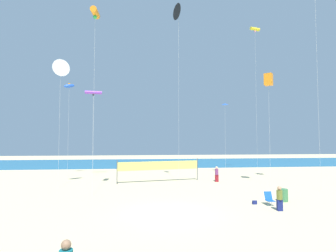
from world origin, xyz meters
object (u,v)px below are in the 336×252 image
beach_handbag (255,202)px  kite_white_delta (61,68)px  volleyball_net (159,166)px  kite_orange_tube (95,13)px  beachgoer_olive_shirt (280,198)px  beachgoer_plum_shirt (217,174)px  kite_yellow_tube (255,30)px  kite_blue_diamond (225,105)px  kite_orange_box (268,80)px  kite_blue_inflatable (69,86)px  kite_black_delta (178,12)px  kite_violet_tube (93,93)px  trash_barrel (283,195)px  folding_beach_chair (269,198)px

beach_handbag → kite_white_delta: kite_white_delta is taller
volleyball_net → kite_orange_tube: bearing=-131.8°
kite_orange_tube → beachgoer_olive_shirt: bearing=-23.9°
beachgoer_olive_shirt → beachgoer_plum_shirt: (-0.70, 11.51, 0.04)m
kite_orange_tube → kite_yellow_tube: kite_yellow_tube is taller
kite_blue_diamond → kite_orange_box: (1.67, -8.50, 1.38)m
kite_white_delta → kite_blue_inflatable: bearing=99.3°
kite_orange_box → kite_black_delta: bearing=167.2°
kite_white_delta → kite_violet_tube: bearing=73.7°
trash_barrel → kite_black_delta: size_ratio=0.05×
beach_handbag → kite_blue_inflatable: 24.90m
beach_handbag → folding_beach_chair: bearing=-17.6°
volleyball_net → beach_handbag: 11.90m
folding_beach_chair → kite_blue_diamond: kite_blue_diamond is taller
kite_blue_diamond → kite_black_delta: bearing=-137.0°
beachgoer_plum_shirt → kite_white_delta: (-15.59, -2.35, 10.31)m
volleyball_net → kite_black_delta: kite_black_delta is taller
beachgoer_olive_shirt → beach_handbag: bearing=-30.4°
kite_yellow_tube → folding_beach_chair: bearing=-112.2°
kite_blue_inflatable → beachgoer_olive_shirt: bearing=-43.6°
folding_beach_chair → kite_violet_tube: bearing=95.0°
kite_yellow_tube → kite_blue_inflatable: bearing=-176.3°
folding_beach_chair → kite_yellow_tube: (6.86, 16.81, 19.27)m
kite_blue_diamond → kite_yellow_tube: 11.84m
kite_blue_inflatable → beachgoer_plum_shirt: bearing=-17.2°
beachgoer_plum_shirt → kite_blue_inflatable: size_ratio=0.14×
volleyball_net → kite_violet_tube: kite_violet_tube is taller
beachgoer_olive_shirt → kite_black_delta: (-4.93, 10.47, 16.95)m
beachgoer_olive_shirt → kite_blue_diamond: bearing=-63.2°
folding_beach_chair → kite_yellow_tube: size_ratio=0.04×
volleyball_net → kite_blue_inflatable: 15.00m
beachgoer_plum_shirt → kite_black_delta: size_ratio=0.09×
folding_beach_chair → kite_black_delta: 20.14m
kite_violet_tube → kite_yellow_tube: 23.59m
beachgoer_plum_shirt → beachgoer_olive_shirt: bearing=-43.8°
beachgoer_olive_shirt → kite_violet_tube: size_ratio=0.15×
beach_handbag → kite_blue_inflatable: (-16.68, 14.95, 10.88)m
beachgoer_olive_shirt → trash_barrel: bearing=-90.1°
kite_white_delta → kite_blue_inflatable: size_ratio=1.05×
volleyball_net → kite_white_delta: (-9.47, -2.80, 9.54)m
folding_beach_chair → kite_orange_box: kite_orange_box is taller
kite_blue_inflatable → folding_beach_chair: bearing=-40.9°
beachgoer_plum_shirt → folding_beach_chair: bearing=-43.0°
kite_black_delta → kite_blue_diamond: size_ratio=2.02×
kite_orange_tube → kite_blue_inflatable: 12.82m
kite_orange_tube → kite_blue_inflatable: kite_orange_tube is taller
trash_barrel → volleyball_net: volleyball_net is taller
kite_black_delta → kite_blue_inflatable: kite_black_delta is taller
beachgoer_olive_shirt → beachgoer_plum_shirt: beachgoer_plum_shirt is taller
beach_handbag → kite_blue_inflatable: kite_blue_inflatable is taller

